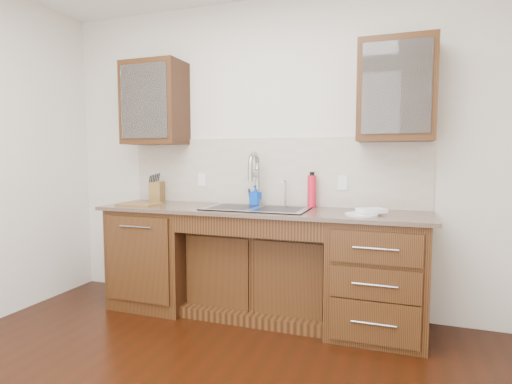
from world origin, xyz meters
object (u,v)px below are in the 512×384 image
(water_bottle, at_px, (312,192))
(cutting_board, at_px, (140,204))
(knife_block, at_px, (157,192))
(plate, at_px, (361,214))
(soap_bottle, at_px, (256,196))

(water_bottle, relative_size, cutting_board, 0.79)
(knife_block, bearing_deg, water_bottle, -14.60)
(water_bottle, bearing_deg, plate, -37.09)
(soap_bottle, xyz_separation_m, cutting_board, (-0.99, -0.29, -0.08))
(soap_bottle, distance_m, cutting_board, 1.03)
(soap_bottle, xyz_separation_m, water_bottle, (0.49, 0.04, 0.05))
(plate, bearing_deg, cutting_board, 179.95)
(water_bottle, distance_m, cutting_board, 1.51)
(soap_bottle, relative_size, knife_block, 0.94)
(soap_bottle, bearing_deg, knife_block, -168.57)
(knife_block, distance_m, cutting_board, 0.31)
(water_bottle, distance_m, knife_block, 1.48)
(soap_bottle, height_order, water_bottle, water_bottle)
(soap_bottle, xyz_separation_m, plate, (0.92, -0.29, -0.08))
(cutting_board, bearing_deg, soap_bottle, 16.18)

